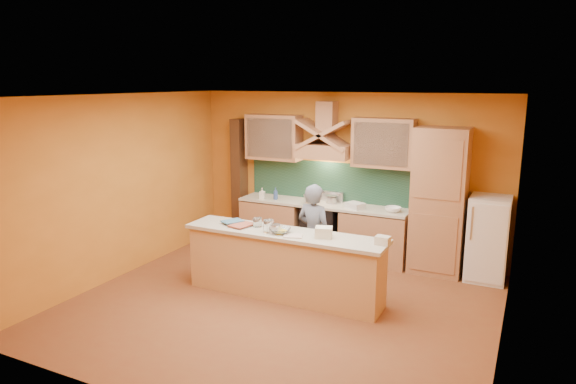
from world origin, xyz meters
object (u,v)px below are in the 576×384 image
at_px(person, 314,235).
at_px(kitchen_scale, 275,229).
at_px(stove, 322,229).
at_px(fridge, 488,239).
at_px(mixing_bowl, 280,231).

bearing_deg(person, kitchen_scale, 76.30).
height_order(stove, fridge, fridge).
relative_size(kitchen_scale, mixing_bowl, 0.45).
height_order(stove, kitchen_scale, kitchen_scale).
xyz_separation_m(person, kitchen_scale, (-0.30, -0.66, 0.23)).
relative_size(person, kitchen_scale, 12.02).
distance_m(kitchen_scale, mixing_bowl, 0.07).
bearing_deg(stove, person, -72.84).
xyz_separation_m(stove, mixing_bowl, (0.18, -1.98, 0.53)).
distance_m(person, kitchen_scale, 0.76).
bearing_deg(fridge, mixing_bowl, -141.79).
height_order(person, kitchen_scale, person).
xyz_separation_m(fridge, kitchen_scale, (-2.59, -2.00, 0.35)).
height_order(fridge, kitchen_scale, fridge).
relative_size(person, mixing_bowl, 5.43).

